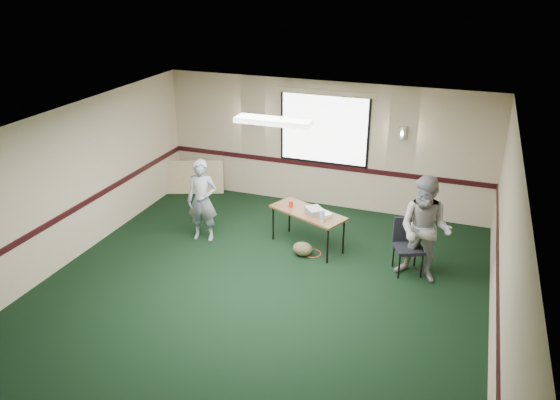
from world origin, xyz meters
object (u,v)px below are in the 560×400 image
(projector, at_px, (314,211))
(conference_chair, at_px, (408,241))
(person_left, at_px, (202,200))
(folding_table, at_px, (308,214))
(person_right, at_px, (425,230))

(projector, relative_size, conference_chair, 0.33)
(conference_chair, bearing_deg, person_left, 158.79)
(conference_chair, bearing_deg, projector, 150.58)
(folding_table, height_order, conference_chair, conference_chair)
(person_left, xyz_separation_m, person_right, (4.06, -0.06, 0.12))
(conference_chair, xyz_separation_m, person_left, (-3.79, -0.15, 0.24))
(person_left, distance_m, person_right, 4.06)
(folding_table, bearing_deg, person_right, 11.80)
(projector, height_order, conference_chair, conference_chair)
(person_right, bearing_deg, folding_table, 179.99)
(conference_chair, xyz_separation_m, person_right, (0.27, -0.22, 0.36))
(folding_table, height_order, person_right, person_right)
(folding_table, relative_size, conference_chair, 1.65)
(person_left, bearing_deg, projector, -1.11)
(projector, bearing_deg, conference_chair, 40.40)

